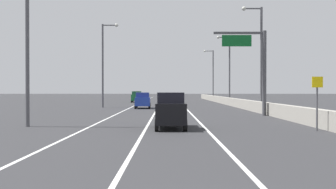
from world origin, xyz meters
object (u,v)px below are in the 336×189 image
at_px(overhead_sign_gantry, 258,62).
at_px(lamp_post_right_fourth, 214,72).
at_px(lamp_post_right_second, 261,52).
at_px(speed_advisory_sign, 319,99).
at_px(lamp_post_left_mid, 106,60).
at_px(lamp_post_right_third, 230,65).
at_px(car_green_0, 139,97).
at_px(lamp_post_left_near, 33,27).
at_px(car_black_1, 172,111).
at_px(car_blue_2, 145,100).

distance_m(overhead_sign_gantry, lamp_post_right_fourth, 49.85).
relative_size(lamp_post_right_second, lamp_post_right_fourth, 1.00).
height_order(speed_advisory_sign, lamp_post_left_mid, lamp_post_left_mid).
relative_size(lamp_post_right_third, lamp_post_left_mid, 1.00).
height_order(lamp_post_right_third, lamp_post_right_fourth, same).
bearing_deg(overhead_sign_gantry, car_green_0, 110.02).
bearing_deg(lamp_post_right_second, lamp_post_left_near, -137.68).
height_order(overhead_sign_gantry, lamp_post_right_third, lamp_post_right_third).
distance_m(speed_advisory_sign, car_black_1, 8.24).
xyz_separation_m(lamp_post_right_second, lamp_post_right_third, (0.19, 22.14, 0.00)).
xyz_separation_m(overhead_sign_gantry, lamp_post_right_fourth, (1.63, 49.80, 1.43)).
distance_m(lamp_post_right_third, car_black_1, 40.91).
distance_m(overhead_sign_gantry, speed_advisory_sign, 13.54).
distance_m(car_green_0, car_black_1, 49.13).
bearing_deg(lamp_post_right_fourth, lamp_post_right_second, -90.14).
xyz_separation_m(lamp_post_right_second, car_blue_2, (-12.40, 7.92, -5.19)).
bearing_deg(speed_advisory_sign, lamp_post_left_mid, 119.36).
bearing_deg(lamp_post_right_second, lamp_post_right_third, 89.52).
xyz_separation_m(lamp_post_right_second, lamp_post_right_fourth, (0.11, 44.29, 0.00)).
relative_size(lamp_post_right_third, car_black_1, 2.49).
distance_m(lamp_post_right_fourth, lamp_post_left_near, 63.01).
bearing_deg(car_black_1, lamp_post_right_second, 62.12).
bearing_deg(lamp_post_right_second, car_green_0, 115.49).
distance_m(lamp_post_right_second, car_green_0, 35.20).
bearing_deg(lamp_post_left_near, overhead_sign_gantry, 33.27).
distance_m(speed_advisory_sign, lamp_post_left_near, 17.41).
bearing_deg(car_black_1, lamp_post_right_third, 76.66).
bearing_deg(lamp_post_right_third, car_black_1, -103.34).
relative_size(overhead_sign_gantry, lamp_post_left_near, 0.69).
height_order(car_black_1, car_blue_2, car_black_1).
height_order(lamp_post_right_fourth, lamp_post_left_near, same).
height_order(lamp_post_right_third, car_black_1, lamp_post_right_third).
relative_size(lamp_post_right_second, car_black_1, 2.49).
height_order(lamp_post_right_second, lamp_post_right_third, same).
bearing_deg(car_blue_2, lamp_post_left_near, -102.49).
bearing_deg(speed_advisory_sign, lamp_post_right_second, 86.69).
bearing_deg(lamp_post_left_near, lamp_post_left_mid, 89.46).
distance_m(lamp_post_right_second, car_blue_2, 15.60).
bearing_deg(lamp_post_left_mid, car_green_0, 83.23).
distance_m(lamp_post_left_mid, car_black_1, 29.44).
bearing_deg(lamp_post_right_fourth, lamp_post_left_mid, -117.45).
bearing_deg(overhead_sign_gantry, lamp_post_right_third, 86.46).
xyz_separation_m(lamp_post_right_third, car_black_1, (-9.36, -39.49, -5.11)).
distance_m(lamp_post_right_third, lamp_post_left_near, 42.27).
bearing_deg(car_black_1, lamp_post_right_fourth, 81.43).
bearing_deg(overhead_sign_gantry, car_black_1, -122.88).
xyz_separation_m(lamp_post_right_third, car_green_0, (-15.17, 9.29, -5.15)).
bearing_deg(car_blue_2, overhead_sign_gantry, -51.00).
height_order(lamp_post_left_near, car_black_1, lamp_post_left_near).
height_order(car_green_0, car_black_1, car_black_1).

